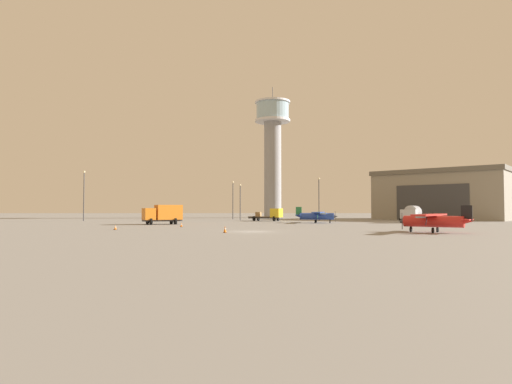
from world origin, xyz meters
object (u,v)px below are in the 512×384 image
at_px(light_post_east, 84,192).
at_px(light_post_centre, 319,195).
at_px(traffic_cone_near_right, 181,225).
at_px(truck_flatbed_yellow, 270,215).
at_px(truck_box_orange, 163,214).
at_px(truck_fuel_tanker_silver, 412,213).
at_px(light_post_west, 240,198).
at_px(light_post_north, 233,197).
at_px(airplane_red, 434,220).
at_px(traffic_cone_near_left, 115,228).
at_px(traffic_cone_mid_apron, 225,229).
at_px(control_tower, 273,144).
at_px(airplane_blue, 316,215).

height_order(light_post_east, light_post_centre, light_post_east).
distance_m(light_post_centre, traffic_cone_near_right, 40.10).
xyz_separation_m(truck_flatbed_yellow, truck_box_orange, (-17.70, -18.97, 0.46)).
distance_m(truck_fuel_tanker_silver, light_post_west, 35.24).
distance_m(light_post_east, light_post_north, 32.25).
relative_size(airplane_red, truck_flatbed_yellow, 1.19).
xyz_separation_m(light_post_west, light_post_east, (-31.33, -5.71, 1.22)).
height_order(traffic_cone_near_left, traffic_cone_mid_apron, traffic_cone_mid_apron).
bearing_deg(airplane_red, traffic_cone_mid_apron, 35.73).
bearing_deg(control_tower, truck_box_orange, -110.90).
xyz_separation_m(truck_box_orange, truck_fuel_tanker_silver, (42.32, 8.15, -0.04)).
bearing_deg(traffic_cone_mid_apron, traffic_cone_near_right, 115.05).
distance_m(control_tower, traffic_cone_mid_apron, 79.08).
distance_m(light_post_north, traffic_cone_near_right, 42.57).
xyz_separation_m(truck_box_orange, traffic_cone_near_left, (-2.07, -17.60, -1.43)).
bearing_deg(control_tower, light_post_west, -107.19).
relative_size(light_post_centre, traffic_cone_mid_apron, 12.24).
bearing_deg(truck_box_orange, light_post_north, -135.10).
relative_size(light_post_east, traffic_cone_near_left, 18.60).
distance_m(light_post_west, light_post_centre, 16.79).
bearing_deg(light_post_north, truck_box_orange, -106.51).
bearing_deg(light_post_east, airplane_red, -39.46).
bearing_deg(traffic_cone_near_left, light_post_north, 76.87).
xyz_separation_m(airplane_red, light_post_west, (-21.23, 48.97, 3.39)).
distance_m(airplane_blue, light_post_north, 29.98).
xyz_separation_m(airplane_red, traffic_cone_mid_apron, (-21.54, -0.04, -0.94)).
bearing_deg(traffic_cone_near_right, traffic_cone_mid_apron, -64.95).
relative_size(light_post_east, traffic_cone_near_right, 17.54).
bearing_deg(airplane_blue, light_post_centre, 93.57).
bearing_deg(airplane_blue, truck_box_orange, -150.29).
bearing_deg(traffic_cone_near_right, light_post_centre, 53.50).
bearing_deg(light_post_east, light_post_centre, 3.77).
bearing_deg(traffic_cone_mid_apron, control_tower, 83.51).
xyz_separation_m(truck_fuel_tanker_silver, light_post_centre, (-14.29, 14.18, 3.69)).
bearing_deg(traffic_cone_near_left, light_post_west, 72.34).
relative_size(traffic_cone_near_left, traffic_cone_near_right, 0.94).
xyz_separation_m(light_post_east, light_post_north, (29.45, 13.14, -0.65)).
relative_size(truck_fuel_tanker_silver, light_post_west, 0.83).
relative_size(light_post_north, traffic_cone_near_right, 15.39).
distance_m(control_tower, traffic_cone_near_left, 75.57).
xyz_separation_m(control_tower, traffic_cone_near_right, (-15.41, -61.47, -20.33)).
xyz_separation_m(light_post_north, light_post_centre, (18.46, -9.98, 0.07)).
height_order(airplane_red, truck_box_orange, truck_box_orange).
bearing_deg(light_post_east, truck_box_orange, -43.96).
bearing_deg(control_tower, truck_fuel_tanker_silver, -62.70).
xyz_separation_m(control_tower, light_post_west, (-8.33, -26.94, -15.92)).
bearing_deg(traffic_cone_mid_apron, truck_fuel_tanker_silver, 46.00).
distance_m(light_post_west, traffic_cone_near_left, 44.80).
distance_m(traffic_cone_near_right, traffic_cone_mid_apron, 15.99).
bearing_deg(light_post_west, airplane_red, -66.57).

